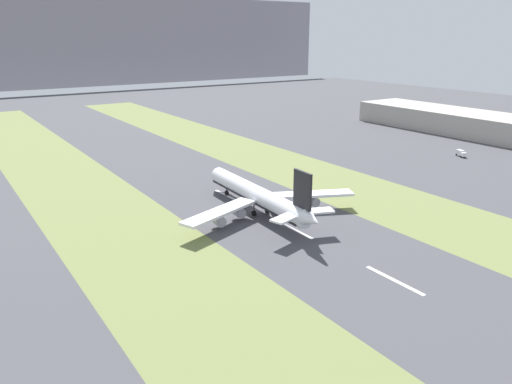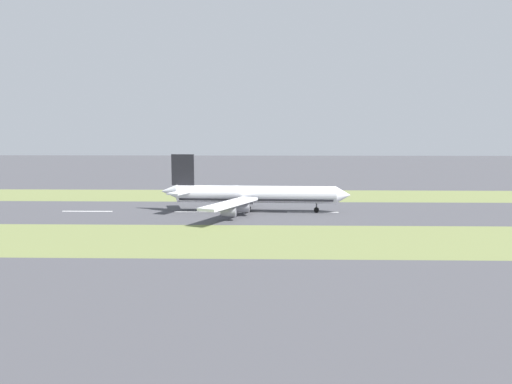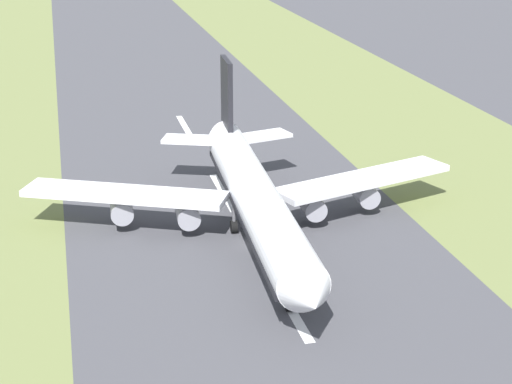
{
  "view_description": "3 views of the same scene",
  "coord_description": "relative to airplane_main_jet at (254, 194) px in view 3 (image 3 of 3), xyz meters",
  "views": [
    {
      "loc": [
        -88.99,
        -133.93,
        57.26
      ],
      "look_at": [
        -0.76,
        -1.39,
        7.0
      ],
      "focal_mm": 35.0,
      "sensor_mm": 36.0,
      "label": 1
    },
    {
      "loc": [
        173.41,
        2.95,
        28.47
      ],
      "look_at": [
        -0.76,
        -1.39,
        7.0
      ],
      "focal_mm": 35.0,
      "sensor_mm": 36.0,
      "label": 2
    },
    {
      "loc": [
        23.97,
        104.79,
        46.3
      ],
      "look_at": [
        -0.76,
        -1.39,
        7.0
      ],
      "focal_mm": 60.0,
      "sensor_mm": 36.0,
      "label": 3
    }
  ],
  "objects": [
    {
      "name": "centreline_dash_far",
      "position": [
        0.85,
        21.9,
        -6.01
      ],
      "size": [
        1.2,
        18.0,
        0.01
      ],
      "primitive_type": "cube",
      "color": "silver",
      "rests_on": "ground"
    },
    {
      "name": "centreline_dash_mid",
      "position": [
        0.85,
        -18.1,
        -6.01
      ],
      "size": [
        1.2,
        18.0,
        0.01
      ],
      "primitive_type": "cube",
      "color": "silver",
      "rests_on": "ground"
    },
    {
      "name": "ground_plane",
      "position": [
        0.85,
        3.3,
        -6.02
      ],
      "size": [
        800.0,
        800.0,
        0.0
      ],
      "primitive_type": "plane",
      "color": "#424247"
    },
    {
      "name": "airplane_main_jet",
      "position": [
        0.0,
        0.0,
        0.0
      ],
      "size": [
        64.07,
        67.18,
        20.2
      ],
      "color": "white",
      "rests_on": "ground"
    },
    {
      "name": "centreline_dash_near",
      "position": [
        0.85,
        -58.1,
        -6.01
      ],
      "size": [
        1.2,
        18.0,
        0.01
      ],
      "primitive_type": "cube",
      "color": "silver",
      "rests_on": "ground"
    }
  ]
}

